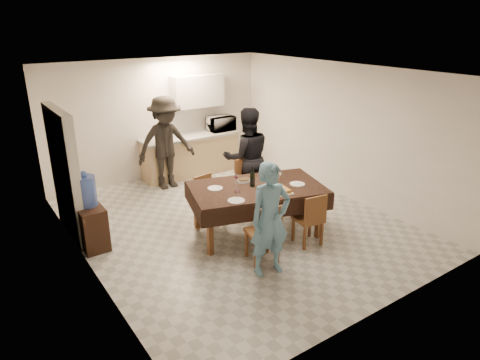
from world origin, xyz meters
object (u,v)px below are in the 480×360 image
object	(u,v)px
person_near	(270,220)
microwave	(221,123)
dining_table	(257,189)
savoury_tart	(276,191)
console	(90,225)
wine_bottle	(252,177)
water_jug	(86,191)
person_kitchen	(166,143)
water_pitcher	(276,178)
person_far	(247,158)

from	to	relation	value
person_near	microwave	bearing A→B (deg)	76.20
dining_table	savoury_tart	xyz separation A→B (m)	(0.10, -0.38, 0.07)
console	wine_bottle	bearing A→B (deg)	-24.63
water_jug	person_kitchen	bearing A→B (deg)	37.66
water_jug	console	bearing A→B (deg)	0.00
microwave	person_kitchen	size ratio (longest dim) A/B	0.31
savoury_tart	person_near	xyz separation A→B (m)	(-0.65, -0.67, -0.04)
dining_table	wine_bottle	xyz separation A→B (m)	(-0.05, 0.05, 0.20)
dining_table	water_pitcher	world-z (taller)	water_pitcher
wine_bottle	person_far	size ratio (longest dim) A/B	0.18
water_pitcher	person_near	bearing A→B (deg)	-131.99
water_pitcher	person_kitchen	bearing A→B (deg)	103.27
dining_table	savoury_tart	bearing A→B (deg)	-58.76
console	water_pitcher	bearing A→B (deg)	-23.17
console	microwave	world-z (taller)	microwave
wine_bottle	microwave	bearing A→B (deg)	66.41
person_far	person_kitchen	size ratio (longest dim) A/B	0.97
water_jug	water_pitcher	world-z (taller)	water_jug
microwave	savoury_tart	bearing A→B (deg)	71.13
console	water_pitcher	world-z (taller)	water_pitcher
water_jug	microwave	bearing A→B (deg)	29.05
water_pitcher	person_near	distance (m)	1.35
water_jug	person_far	bearing A→B (deg)	-1.38
microwave	person_near	xyz separation A→B (m)	(-1.87, -4.23, -0.27)
microwave	water_jug	bearing A→B (deg)	29.05
water_pitcher	savoury_tart	size ratio (longest dim) A/B	0.43
console	person_far	size ratio (longest dim) A/B	0.39
console	person_far	distance (m)	3.00
wine_bottle	person_kitchen	distance (m)	2.69
console	person_kitchen	distance (m)	2.70
water_jug	person_kitchen	size ratio (longest dim) A/B	0.24
microwave	console	bearing A→B (deg)	29.05
water_jug	water_pitcher	xyz separation A→B (m)	(2.73, -1.17, 0.00)
console	dining_table	bearing A→B (deg)	-25.17
dining_table	person_kitchen	bearing A→B (deg)	112.88
dining_table	console	size ratio (longest dim) A/B	3.22
console	savoury_tart	distance (m)	2.95
microwave	person_near	size ratio (longest dim) A/B	0.37
savoury_tart	water_pitcher	bearing A→B (deg)	52.85
water_pitcher	person_kitchen	world-z (taller)	person_kitchen
savoury_tart	dining_table	bearing A→B (deg)	104.74
console	person_kitchen	bearing A→B (deg)	37.66
console	person_far	bearing A→B (deg)	-1.38
microwave	person_far	world-z (taller)	person_far
water_jug	microwave	xyz separation A→B (m)	(3.70, 2.06, 0.16)
dining_table	water_pitcher	bearing A→B (deg)	8.37
wine_bottle	person_near	xyz separation A→B (m)	(-0.50, -1.10, -0.18)
microwave	water_pitcher	bearing A→B (deg)	73.34
dining_table	person_kitchen	world-z (taller)	person_kitchen
wine_bottle	person_far	xyz separation A→B (m)	(0.60, 1.00, -0.05)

